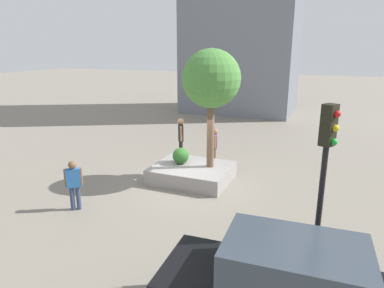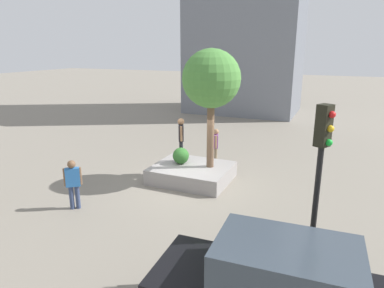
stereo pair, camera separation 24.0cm
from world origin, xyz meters
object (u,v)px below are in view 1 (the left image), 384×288
bystander_watching (74,182)px  skateboard (181,160)px  passerby_with_bag (215,144)px  skateboarder (181,136)px  plaza_tree (211,80)px  traffic_light_median (325,165)px  planter_ledge (192,173)px

bystander_watching → skateboard: bearing=-114.2°
passerby_with_bag → skateboarder: bearing=67.9°
plaza_tree → passerby_with_bag: (0.51, -2.09, -3.04)m
plaza_tree → traffic_light_median: size_ratio=1.11×
skateboarder → bystander_watching: bearing=65.8°
planter_ledge → bystander_watching: bystander_watching is taller
skateboard → bystander_watching: (1.88, 4.20, 0.31)m
passerby_with_bag → plaza_tree: bearing=103.7°
planter_ledge → skateboard: skateboard is taller
bystander_watching → traffic_light_median: bearing=173.5°
skateboard → traffic_light_median: (-5.53, 5.04, 2.13)m
plaza_tree → skateboard: plaza_tree is taller
plaza_tree → traffic_light_median: plaza_tree is taller
skateboard → passerby_with_bag: bearing=-112.1°
planter_ledge → plaza_tree: plaza_tree is taller
traffic_light_median → bystander_watching: bearing=-6.5°
passerby_with_bag → planter_ledge: bearing=85.7°
planter_ledge → bystander_watching: size_ratio=1.79×
planter_ledge → bystander_watching: bearing=57.0°
planter_ledge → skateboarder: (0.63, -0.33, 1.37)m
planter_ledge → skateboard: size_ratio=3.61×
plaza_tree → bystander_watching: (3.19, 4.08, -3.02)m
plaza_tree → bystander_watching: plaza_tree is taller
skateboarder → traffic_light_median: 7.57m
planter_ledge → skateboard: (0.63, -0.33, 0.36)m
skateboarder → passerby_with_bag: bearing=-112.1°
planter_ledge → traffic_light_median: bearing=136.2°
traffic_light_median → passerby_with_bag: bearing=-56.0°
bystander_watching → passerby_with_bag: bearing=-113.5°
passerby_with_bag → bystander_watching: (2.69, 6.17, 0.02)m
traffic_light_median → passerby_with_bag: (4.73, -7.02, -1.85)m
bystander_watching → planter_ledge: bearing=-123.0°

